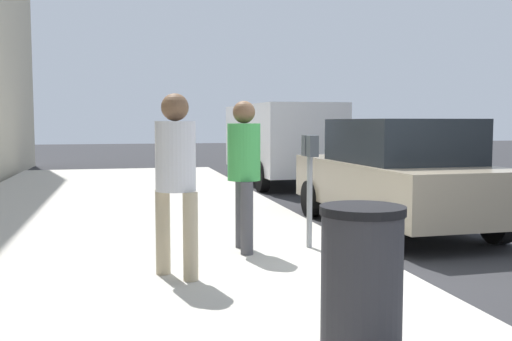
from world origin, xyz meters
TOP-DOWN VIEW (x-y plane):
  - ground_plane at (0.00, 0.00)m, footprint 80.00×80.00m
  - sidewalk_slab at (0.00, 3.00)m, footprint 28.00×6.00m
  - parking_meter at (0.89, 0.63)m, footprint 0.36×0.12m
  - pedestrian_at_meter at (0.88, 1.48)m, footprint 0.55×0.40m
  - pedestrian_bystander at (-0.15, 2.39)m, footprint 0.47×0.41m
  - parked_sedan_near at (2.53, -1.35)m, footprint 4.45×2.06m
  - parked_van_far at (9.53, -1.35)m, footprint 5.24×2.21m
  - trash_bin at (-2.35, 1.33)m, footprint 0.59×0.59m

SIDE VIEW (x-z plane):
  - ground_plane at x=0.00m, z-range 0.00..0.00m
  - sidewalk_slab at x=0.00m, z-range 0.00..0.15m
  - trash_bin at x=-2.35m, z-range 0.15..1.16m
  - parked_sedan_near at x=2.53m, z-range 0.01..1.78m
  - parking_meter at x=0.89m, z-range 0.46..1.87m
  - pedestrian_at_meter at x=0.88m, z-range 0.33..2.16m
  - parked_van_far at x=9.53m, z-range 0.17..2.35m
  - pedestrian_bystander at x=-0.15m, z-range 0.33..2.20m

